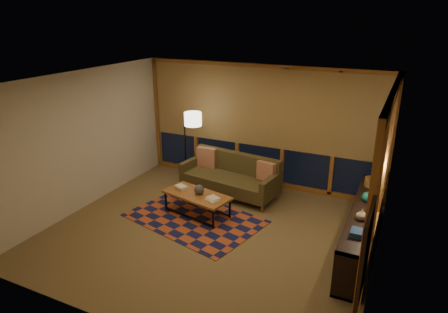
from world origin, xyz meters
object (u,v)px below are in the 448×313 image
at_px(floor_lamp, 185,145).
at_px(bookshelf, 362,228).
at_px(sofa, 229,176).
at_px(coffee_table, 197,204).

height_order(floor_lamp, bookshelf, floor_lamp).
bearing_deg(floor_lamp, sofa, 17.83).
distance_m(floor_lamp, bookshelf, 4.29).
bearing_deg(bookshelf, floor_lamp, 163.14).
distance_m(sofa, bookshelf, 3.00).
relative_size(sofa, bookshelf, 0.71).
bearing_deg(coffee_table, floor_lamp, 139.61).
bearing_deg(coffee_table, bookshelf, 14.72).
bearing_deg(bookshelf, sofa, 161.42).
bearing_deg(floor_lamp, bookshelf, 13.77).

